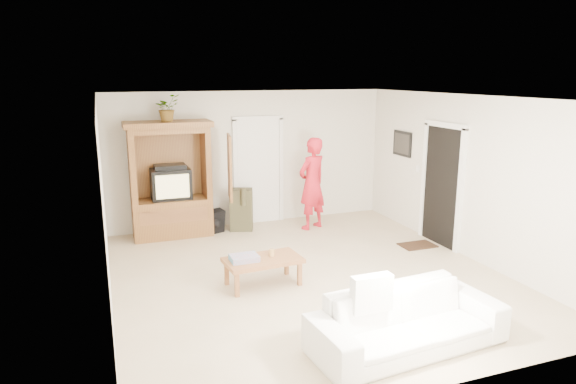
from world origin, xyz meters
The scene contains 19 objects.
floor centered at (0.00, 0.00, 0.00)m, with size 6.00×6.00×0.00m, color tan.
ceiling centered at (0.00, 0.00, 2.60)m, with size 6.00×6.00×0.00m, color white.
wall_back centered at (0.00, 3.00, 1.30)m, with size 5.50×5.50×0.00m, color silver.
wall_front centered at (0.00, -3.00, 1.30)m, with size 5.50×5.50×0.00m, color silver.
wall_left centered at (-2.75, 0.00, 1.30)m, with size 6.00×6.00×0.00m, color silver.
wall_right centered at (2.75, 0.00, 1.30)m, with size 6.00×6.00×0.00m, color silver.
armoire centered at (-1.58, 2.66, 0.91)m, with size 1.82×1.14×2.10m.
door_back centered at (0.15, 2.97, 1.02)m, with size 0.85×0.05×2.04m, color white.
doorway_right centered at (2.73, 0.60, 1.02)m, with size 0.05×0.90×2.04m, color black.
framed_picture centered at (2.73, 1.90, 1.60)m, with size 0.03×0.60×0.48m, color black.
doormat centered at (2.30, 0.60, 0.01)m, with size 0.60×0.40×0.02m, color #382316.
plant centered at (-1.60, 2.63, 2.33)m, with size 0.42×0.36×0.47m, color #4C7238.
man centered at (0.98, 2.21, 0.88)m, with size 0.64×0.42×1.76m, color red.
sofa centered at (0.24, -2.25, 0.32)m, with size 2.16×0.85×0.63m, color white.
coffee_table centered at (-0.72, -0.09, 0.35)m, with size 1.11×0.66×0.40m.
towel centered at (-0.99, -0.09, 0.44)m, with size 0.38×0.28×0.08m, color #C34341.
candle centered at (-0.58, -0.04, 0.45)m, with size 0.08×0.08×0.10m, color tan.
backpack_black centered at (-0.85, 2.55, 0.21)m, with size 0.35×0.20×0.43m, color black, non-canonical shape.
backpack_olive centered at (-0.32, 2.56, 0.40)m, with size 0.42×0.31×0.80m, color #47442B, non-canonical shape.
Camera 1 is at (-2.72, -6.57, 2.92)m, focal length 32.00 mm.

